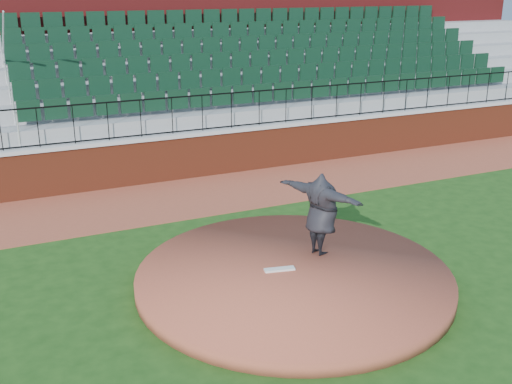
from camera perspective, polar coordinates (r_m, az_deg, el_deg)
ground at (r=11.44m, az=3.17°, el=-8.39°), size 90.00×90.00×0.00m
warning_track at (r=16.03m, az=-5.82°, el=-0.30°), size 34.00×3.20×0.01m
field_wall at (r=17.31m, az=-7.62°, el=3.13°), size 34.00×0.35×1.20m
wall_cap at (r=17.15m, az=-7.71°, el=5.22°), size 34.00×0.45×0.10m
wall_railing at (r=17.03m, az=-7.79°, el=7.02°), size 34.00×0.05×1.00m
seating_stands at (r=19.53m, az=-10.26°, el=9.88°), size 34.00×5.10×4.60m
concourse_wall at (r=22.17m, az=-12.23°, el=11.97°), size 34.00×0.50×5.50m
pitchers_mound at (r=11.35m, az=3.51°, el=-7.92°), size 5.74×5.74×0.25m
pitching_rubber at (r=11.31m, az=2.20°, el=-7.18°), size 0.58×0.26×0.04m
pitcher at (r=11.75m, az=6.07°, el=-2.03°), size 1.17×2.07×1.63m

